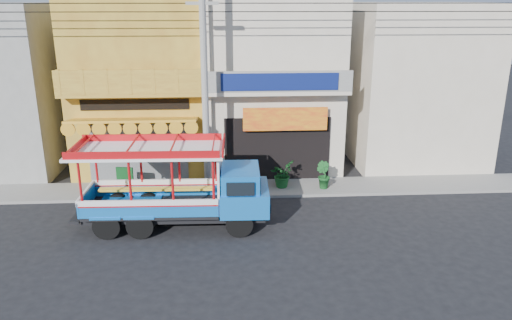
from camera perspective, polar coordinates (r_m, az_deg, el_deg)
The scene contains 11 objects.
ground at distance 17.60m, azimuth -2.50°, elevation -8.20°, with size 90.00×90.00×0.00m, color black.
sidewalk at distance 21.25m, azimuth -2.72°, elevation -3.31°, with size 30.00×2.00×0.12m, color slate.
shophouse_left at distance 24.34m, azimuth -12.60°, elevation 8.90°, with size 6.00×7.50×8.24m.
shophouse_right at distance 24.15m, azimuth 1.78°, elevation 9.25°, with size 6.00×6.75×8.24m.
party_pilaster at distance 21.01m, azimuth -5.68°, elevation 7.56°, with size 0.35×0.30×8.00m, color beige.
filler_building_right at distance 25.83m, azimuth 17.59°, elevation 8.31°, with size 6.00×6.00×7.60m, color beige.
utility_pole at distance 19.31m, azimuth -5.47°, elevation 9.77°, with size 28.00×0.26×9.00m.
songthaew_truck at distance 17.59m, azimuth -7.77°, elevation -3.02°, with size 6.76×2.42×3.13m.
green_sign at distance 21.28m, azimuth -14.70°, elevation -2.40°, with size 0.70×0.41×1.07m.
potted_plant_a at distance 21.15m, azimuth 2.96°, elevation -1.63°, with size 1.00×0.87×1.11m, color #154C1E.
potted_plant_b at distance 21.17m, azimuth 7.67°, elevation -1.72°, with size 0.62×0.50×1.13m, color #154C1E.
Camera 1 is at (-0.23, -15.81, 7.74)m, focal length 35.00 mm.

